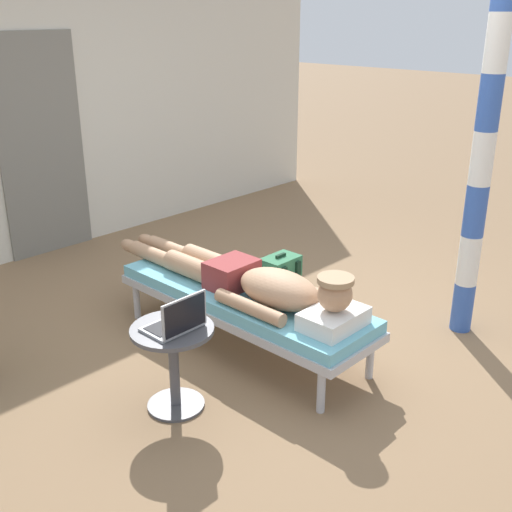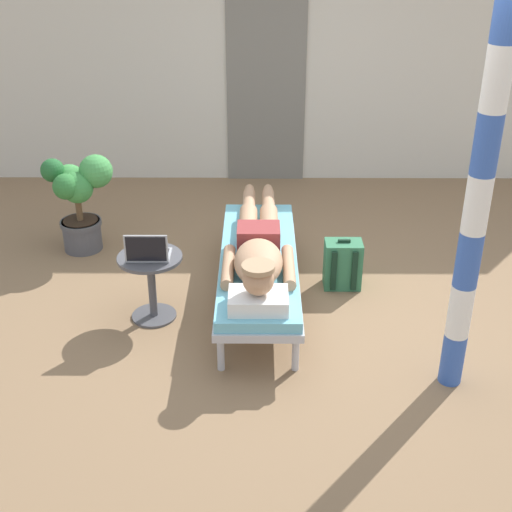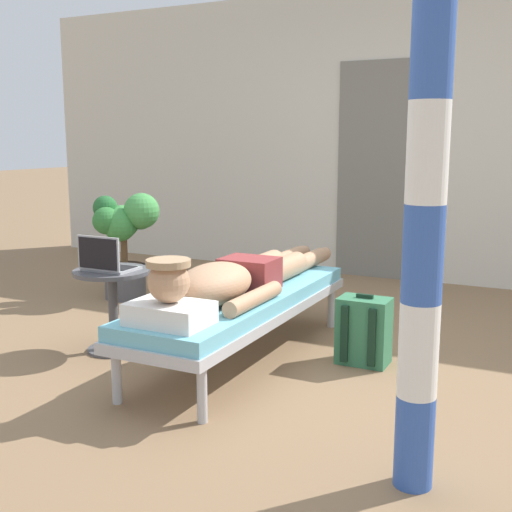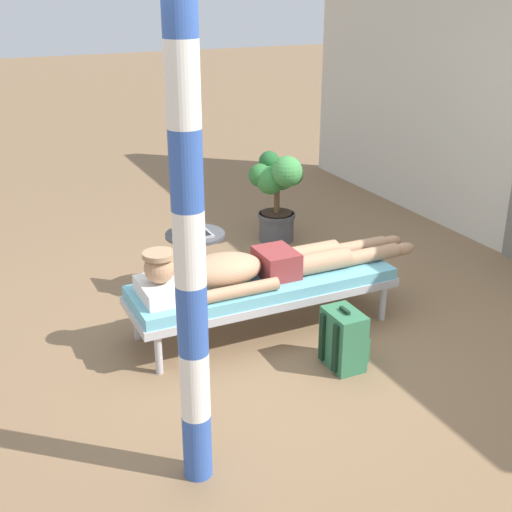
% 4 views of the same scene
% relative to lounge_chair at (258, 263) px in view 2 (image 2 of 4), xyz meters
% --- Properties ---
extents(ground_plane, '(40.00, 40.00, 0.00)m').
position_rel_lounge_chair_xyz_m(ground_plane, '(0.23, -0.01, -0.35)').
color(ground_plane, '#846647').
extents(house_wall_back, '(7.60, 0.20, 2.70)m').
position_rel_lounge_chair_xyz_m(house_wall_back, '(0.00, 2.79, 1.00)').
color(house_wall_back, beige).
rests_on(house_wall_back, ground).
extents(house_door_panel, '(0.84, 0.03, 2.04)m').
position_rel_lounge_chair_xyz_m(house_door_panel, '(0.07, 2.68, 0.67)').
color(house_door_panel, slate).
rests_on(house_door_panel, ground).
extents(lounge_chair, '(0.60, 1.97, 0.42)m').
position_rel_lounge_chair_xyz_m(lounge_chair, '(0.00, 0.00, 0.00)').
color(lounge_chair, '#B7B7BC').
rests_on(lounge_chair, ground).
extents(person_reclining, '(0.53, 2.17, 0.33)m').
position_rel_lounge_chair_xyz_m(person_reclining, '(-0.00, -0.10, 0.17)').
color(person_reclining, white).
rests_on(person_reclining, lounge_chair).
extents(side_table, '(0.48, 0.48, 0.52)m').
position_rel_lounge_chair_xyz_m(side_table, '(-0.80, -0.22, 0.01)').
color(side_table, '#4C4C51').
rests_on(side_table, ground).
extents(laptop, '(0.31, 0.24, 0.23)m').
position_rel_lounge_chair_xyz_m(laptop, '(-0.80, -0.27, 0.24)').
color(laptop, '#A5A8AD').
rests_on(laptop, side_table).
extents(backpack, '(0.30, 0.26, 0.42)m').
position_rel_lounge_chair_xyz_m(backpack, '(0.69, 0.26, -0.15)').
color(backpack, '#33724C').
rests_on(backpack, ground).
extents(potted_plant, '(0.62, 0.50, 0.89)m').
position_rel_lounge_chair_xyz_m(potted_plant, '(-1.58, 0.91, 0.19)').
color(potted_plant, '#4C4C51').
rests_on(potted_plant, ground).
extents(porch_post, '(0.15, 0.15, 2.56)m').
position_rel_lounge_chair_xyz_m(porch_post, '(1.28, -1.00, 0.93)').
color(porch_post, '#3359B2').
rests_on(porch_post, ground).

